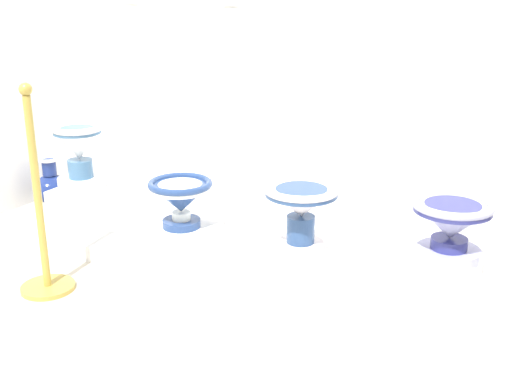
{
  "coord_description": "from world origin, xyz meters",
  "views": [
    {
      "loc": [
        3.53,
        -0.92,
        1.53
      ],
      "look_at": [
        1.92,
        2.03,
        0.42
      ],
      "focal_mm": 44.72,
      "sensor_mm": 36.0,
      "label": 1
    }
  ],
  "objects_px": {
    "antique_toilet_leftmost": "(180,196)",
    "plinth_block_broad_patterned": "(446,270)",
    "antique_toilet_rightmost": "(301,205)",
    "plinth_block_leftmost": "(182,230)",
    "plinth_block_rightmost": "(300,254)",
    "antique_toilet_squat_floral": "(79,150)",
    "decorative_vase_companion": "(51,187)",
    "antique_toilet_broad_patterned": "(451,222)",
    "plinth_block_squat_floral": "(83,201)",
    "stanchion_post_near_left": "(42,235)"
  },
  "relations": [
    {
      "from": "stanchion_post_near_left",
      "to": "antique_toilet_broad_patterned",
      "type": "bearing_deg",
      "value": 25.83
    },
    {
      "from": "antique_toilet_squat_floral",
      "to": "antique_toilet_broad_patterned",
      "type": "distance_m",
      "value": 2.31
    },
    {
      "from": "antique_toilet_leftmost",
      "to": "antique_toilet_rightmost",
      "type": "height_order",
      "value": "antique_toilet_rightmost"
    },
    {
      "from": "plinth_block_squat_floral",
      "to": "decorative_vase_companion",
      "type": "height_order",
      "value": "decorative_vase_companion"
    },
    {
      "from": "plinth_block_broad_patterned",
      "to": "antique_toilet_rightmost",
      "type": "bearing_deg",
      "value": -173.49
    },
    {
      "from": "plinth_block_leftmost",
      "to": "decorative_vase_companion",
      "type": "bearing_deg",
      "value": 172.16
    },
    {
      "from": "antique_toilet_leftmost",
      "to": "plinth_block_broad_patterned",
      "type": "height_order",
      "value": "antique_toilet_leftmost"
    },
    {
      "from": "plinth_block_squat_floral",
      "to": "antique_toilet_leftmost",
      "type": "bearing_deg",
      "value": 0.52
    },
    {
      "from": "antique_toilet_squat_floral",
      "to": "decorative_vase_companion",
      "type": "bearing_deg",
      "value": 159.38
    },
    {
      "from": "decorative_vase_companion",
      "to": "stanchion_post_near_left",
      "type": "xyz_separation_m",
      "value": [
        0.94,
        -0.95,
        0.16
      ]
    },
    {
      "from": "antique_toilet_leftmost",
      "to": "antique_toilet_broad_patterned",
      "type": "bearing_deg",
      "value": 4.08
    },
    {
      "from": "plinth_block_leftmost",
      "to": "decorative_vase_companion",
      "type": "height_order",
      "value": "decorative_vase_companion"
    },
    {
      "from": "antique_toilet_squat_floral",
      "to": "plinth_block_leftmost",
      "type": "distance_m",
      "value": 0.87
    },
    {
      "from": "plinth_block_leftmost",
      "to": "antique_toilet_leftmost",
      "type": "height_order",
      "value": "antique_toilet_leftmost"
    },
    {
      "from": "plinth_block_rightmost",
      "to": "decorative_vase_companion",
      "type": "xyz_separation_m",
      "value": [
        -2.01,
        0.15,
        0.03
      ]
    },
    {
      "from": "plinth_block_squat_floral",
      "to": "decorative_vase_companion",
      "type": "xyz_separation_m",
      "value": [
        -0.47,
        0.18,
        -0.03
      ]
    },
    {
      "from": "plinth_block_leftmost",
      "to": "stanchion_post_near_left",
      "type": "xyz_separation_m",
      "value": [
        -0.31,
        -0.78,
        0.19
      ]
    },
    {
      "from": "plinth_block_broad_patterned",
      "to": "decorative_vase_companion",
      "type": "relative_size",
      "value": 0.97
    },
    {
      "from": "antique_toilet_squat_floral",
      "to": "plinth_block_leftmost",
      "type": "xyz_separation_m",
      "value": [
        0.77,
        0.01,
        -0.4
      ]
    },
    {
      "from": "antique_toilet_squat_floral",
      "to": "plinth_block_leftmost",
      "type": "relative_size",
      "value": 1.16
    },
    {
      "from": "antique_toilet_rightmost",
      "to": "plinth_block_broad_patterned",
      "type": "bearing_deg",
      "value": 6.51
    },
    {
      "from": "antique_toilet_squat_floral",
      "to": "antique_toilet_broad_patterned",
      "type": "relative_size",
      "value": 1.04
    },
    {
      "from": "plinth_block_rightmost",
      "to": "antique_toilet_rightmost",
      "type": "xyz_separation_m",
      "value": [
        0.0,
        0.0,
        0.29
      ]
    },
    {
      "from": "decorative_vase_companion",
      "to": "antique_toilet_rightmost",
      "type": "bearing_deg",
      "value": -4.24
    },
    {
      "from": "plinth_block_squat_floral",
      "to": "antique_toilet_leftmost",
      "type": "distance_m",
      "value": 0.78
    },
    {
      "from": "plinth_block_rightmost",
      "to": "plinth_block_broad_patterned",
      "type": "xyz_separation_m",
      "value": [
        0.76,
        0.09,
        0.04
      ]
    },
    {
      "from": "antique_toilet_leftmost",
      "to": "antique_toilet_rightmost",
      "type": "bearing_deg",
      "value": 1.64
    },
    {
      "from": "antique_toilet_broad_patterned",
      "to": "decorative_vase_companion",
      "type": "xyz_separation_m",
      "value": [
        -2.78,
        0.06,
        -0.27
      ]
    },
    {
      "from": "antique_toilet_squat_floral",
      "to": "stanchion_post_near_left",
      "type": "height_order",
      "value": "stanchion_post_near_left"
    },
    {
      "from": "plinth_block_broad_patterned",
      "to": "stanchion_post_near_left",
      "type": "xyz_separation_m",
      "value": [
        -1.84,
        -0.89,
        0.15
      ]
    },
    {
      "from": "plinth_block_squat_floral",
      "to": "antique_toilet_rightmost",
      "type": "bearing_deg",
      "value": 1.08
    },
    {
      "from": "antique_toilet_broad_patterned",
      "to": "antique_toilet_rightmost",
      "type": "bearing_deg",
      "value": -173.49
    },
    {
      "from": "plinth_block_rightmost",
      "to": "plinth_block_broad_patterned",
      "type": "height_order",
      "value": "plinth_block_broad_patterned"
    },
    {
      "from": "plinth_block_squat_floral",
      "to": "antique_toilet_rightmost",
      "type": "xyz_separation_m",
      "value": [
        1.54,
        0.03,
        0.22
      ]
    },
    {
      "from": "plinth_block_rightmost",
      "to": "antique_toilet_rightmost",
      "type": "bearing_deg",
      "value": 90.0
    },
    {
      "from": "antique_toilet_rightmost",
      "to": "plinth_block_broad_patterned",
      "type": "relative_size",
      "value": 1.15
    },
    {
      "from": "plinth_block_leftmost",
      "to": "decorative_vase_companion",
      "type": "distance_m",
      "value": 1.25
    },
    {
      "from": "antique_toilet_squat_floral",
      "to": "stanchion_post_near_left",
      "type": "bearing_deg",
      "value": -59.17
    },
    {
      "from": "antique_toilet_leftmost",
      "to": "stanchion_post_near_left",
      "type": "bearing_deg",
      "value": -111.46
    },
    {
      "from": "antique_toilet_rightmost",
      "to": "plinth_block_broad_patterned",
      "type": "distance_m",
      "value": 0.81
    },
    {
      "from": "decorative_vase_companion",
      "to": "plinth_block_rightmost",
      "type": "bearing_deg",
      "value": -4.24
    },
    {
      "from": "antique_toilet_leftmost",
      "to": "decorative_vase_companion",
      "type": "height_order",
      "value": "antique_toilet_leftmost"
    },
    {
      "from": "antique_toilet_squat_floral",
      "to": "plinth_block_rightmost",
      "type": "height_order",
      "value": "antique_toilet_squat_floral"
    },
    {
      "from": "plinth_block_squat_floral",
      "to": "antique_toilet_squat_floral",
      "type": "xyz_separation_m",
      "value": [
        0.0,
        0.0,
        0.34
      ]
    },
    {
      "from": "plinth_block_squat_floral",
      "to": "antique_toilet_rightmost",
      "type": "relative_size",
      "value": 0.94
    },
    {
      "from": "decorative_vase_companion",
      "to": "antique_toilet_broad_patterned",
      "type": "bearing_deg",
      "value": -1.28
    },
    {
      "from": "antique_toilet_rightmost",
      "to": "decorative_vase_companion",
      "type": "xyz_separation_m",
      "value": [
        -2.01,
        0.15,
        -0.26
      ]
    },
    {
      "from": "plinth_block_broad_patterned",
      "to": "plinth_block_rightmost",
      "type": "bearing_deg",
      "value": -173.49
    },
    {
      "from": "plinth_block_squat_floral",
      "to": "decorative_vase_companion",
      "type": "bearing_deg",
      "value": 159.38
    },
    {
      "from": "antique_toilet_rightmost",
      "to": "plinth_block_leftmost",
      "type": "bearing_deg",
      "value": -178.36
    }
  ]
}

